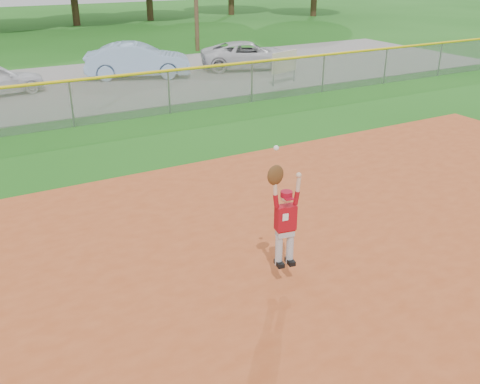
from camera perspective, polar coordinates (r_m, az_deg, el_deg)
name	(u,v)px	position (r m, az deg, el deg)	size (l,w,h in m)	color
ground	(211,272)	(9.47, -3.07, -8.52)	(120.00, 120.00, 0.00)	#1B5B14
clay_infield	(314,379)	(7.43, 7.87, -19.19)	(24.00, 16.00, 0.04)	#AD471F
parking_strip	(40,90)	(24.01, -20.56, 10.18)	(44.00, 10.00, 0.03)	slate
car_blue	(138,60)	(25.18, -10.84, 13.63)	(1.62, 4.64, 1.53)	#93B4DB
car_white_b	(249,55)	(26.86, 0.93, 14.38)	(2.14, 4.63, 1.29)	silver
sponsor_sign	(284,63)	(23.49, 4.76, 13.58)	(1.52, 0.50, 1.40)	gray
outfield_fence	(71,100)	(18.06, -17.57, 9.32)	(40.06, 0.10, 1.55)	gray
ballplayer	(284,216)	(8.57, 4.71, -2.61)	(0.59, 0.29, 2.09)	silver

